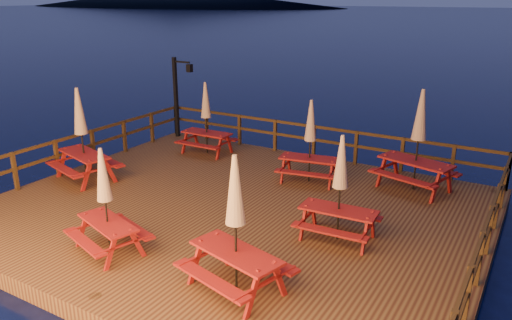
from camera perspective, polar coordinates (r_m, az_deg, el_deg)
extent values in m
plane|color=black|center=(12.99, -2.48, -7.03)|extent=(500.00, 500.00, 0.00)
cube|color=#422215|center=(12.90, -2.49, -6.22)|extent=(12.00, 10.00, 0.40)
cylinder|color=#362311|center=(19.68, -8.83, 0.80)|extent=(0.24, 0.24, 1.40)
cylinder|color=#362311|center=(16.83, 6.12, -2.14)|extent=(0.24, 0.24, 1.40)
cylinder|color=#362311|center=(15.56, 25.25, -5.64)|extent=(0.24, 0.24, 1.40)
cube|color=#362311|center=(16.53, 6.69, 3.82)|extent=(11.70, 0.06, 0.09)
cube|color=#362311|center=(16.64, 6.63, 2.34)|extent=(11.70, 0.06, 0.09)
cube|color=#362311|center=(18.97, -6.38, 4.17)|extent=(0.10, 0.10, 1.10)
cube|color=#362311|center=(16.66, 6.63, 2.15)|extent=(0.10, 0.10, 1.10)
cube|color=#362311|center=(15.46, 22.62, -0.47)|extent=(0.10, 0.10, 1.10)
cube|color=#362311|center=(16.26, -20.11, 2.57)|extent=(0.06, 9.70, 0.09)
cube|color=#362311|center=(16.38, -19.94, 1.07)|extent=(0.06, 9.70, 0.09)
cube|color=#362311|center=(16.40, -19.92, 0.89)|extent=(0.10, 0.10, 1.10)
cube|color=#362311|center=(18.97, -10.97, 3.94)|extent=(0.10, 0.10, 1.10)
cube|color=#362311|center=(10.64, 25.01, -6.23)|extent=(0.06, 9.70, 0.09)
cube|color=#362311|center=(10.82, 24.69, -8.38)|extent=(0.06, 9.70, 0.09)
cube|color=#362311|center=(10.84, 24.66, -8.64)|extent=(0.10, 0.10, 1.10)
cube|color=#362311|center=(14.44, 26.57, -2.29)|extent=(0.10, 0.10, 1.10)
cube|color=black|center=(19.07, -9.13, 7.05)|extent=(0.12, 0.12, 3.00)
cube|color=black|center=(18.63, -8.50, 11.03)|extent=(0.70, 0.06, 0.06)
cube|color=black|center=(18.44, -7.61, 10.37)|extent=(0.18, 0.18, 0.28)
sphere|color=#FFAD66|center=(18.44, -7.61, 10.37)|extent=(0.14, 0.14, 0.14)
cube|color=maroon|center=(10.89, -16.61, -6.86)|extent=(1.71, 1.07, 0.04)
cube|color=maroon|center=(11.21, -14.03, -7.39)|extent=(1.60, 0.71, 0.04)
cube|color=maroon|center=(10.82, -19.03, -8.85)|extent=(1.60, 0.71, 0.04)
cube|color=maroon|center=(11.69, -16.61, -6.88)|extent=(0.08, 0.10, 0.66)
cube|color=maroon|center=(11.49, -19.24, -7.62)|extent=(0.08, 0.10, 0.66)
cube|color=maroon|center=(10.61, -13.42, -9.28)|extent=(0.08, 0.10, 0.66)
cube|color=maroon|center=(10.39, -16.28, -10.17)|extent=(0.08, 0.10, 0.66)
cylinder|color=black|center=(10.72, -16.82, -4.72)|extent=(0.04, 0.04, 2.21)
cone|color=tan|center=(10.50, -17.13, -1.60)|extent=(0.32, 0.32, 1.11)
sphere|color=black|center=(10.34, -17.40, 1.08)|extent=(0.06, 0.06, 0.06)
cube|color=maroon|center=(15.27, -19.08, 0.68)|extent=(2.03, 1.22, 0.05)
cube|color=maroon|center=(15.62, -16.88, 0.07)|extent=(1.91, 0.79, 0.05)
cube|color=maroon|center=(15.13, -21.11, -0.97)|extent=(1.91, 0.79, 0.05)
cube|color=maroon|center=(16.21, -19.04, 0.22)|extent=(0.09, 0.12, 0.79)
cube|color=maroon|center=(15.96, -21.28, -0.32)|extent=(0.09, 0.12, 0.79)
cube|color=maroon|center=(14.85, -16.40, -1.15)|extent=(0.09, 0.12, 0.79)
cube|color=maroon|center=(14.57, -18.81, -1.77)|extent=(0.09, 0.12, 0.79)
cylinder|color=black|center=(15.13, -19.29, 2.58)|extent=(0.05, 0.05, 2.64)
cone|color=tan|center=(14.96, -19.58, 5.30)|extent=(0.38, 0.38, 1.32)
sphere|color=black|center=(14.84, -19.83, 7.60)|extent=(0.07, 0.07, 0.07)
cube|color=maroon|center=(14.40, 6.13, 0.20)|extent=(1.77, 0.95, 0.05)
cube|color=maroon|center=(15.01, 6.63, -0.19)|extent=(1.70, 0.56, 0.05)
cube|color=maroon|center=(13.98, 5.52, -1.57)|extent=(1.70, 0.56, 0.05)
cube|color=maroon|center=(14.97, 3.78, -0.44)|extent=(0.07, 0.10, 0.70)
cube|color=maroon|center=(14.41, 3.08, -1.18)|extent=(0.07, 0.10, 0.70)
cube|color=maroon|center=(14.66, 9.04, -1.05)|extent=(0.07, 0.10, 0.70)
cube|color=maroon|center=(14.09, 8.53, -1.83)|extent=(0.07, 0.10, 0.70)
cylinder|color=black|center=(14.26, 6.19, 1.98)|extent=(0.04, 0.04, 2.34)
cone|color=tan|center=(14.09, 6.29, 4.54)|extent=(0.34, 0.34, 1.17)
sphere|color=black|center=(13.98, 6.36, 6.69)|extent=(0.07, 0.07, 0.07)
cube|color=maroon|center=(17.03, -5.66, 3.11)|extent=(1.71, 0.69, 0.05)
cube|color=maroon|center=(17.55, -4.56, 2.64)|extent=(1.71, 0.29, 0.05)
cube|color=maroon|center=(16.67, -6.76, 1.71)|extent=(1.71, 0.29, 0.05)
cube|color=maroon|center=(17.77, -6.91, 2.53)|extent=(0.06, 0.10, 0.71)
cube|color=maroon|center=(17.30, -8.14, 2.03)|extent=(0.06, 0.10, 0.71)
cube|color=maroon|center=(16.99, -3.06, 1.89)|extent=(0.06, 0.10, 0.71)
cube|color=maroon|center=(16.49, -4.24, 1.35)|extent=(0.06, 0.10, 0.71)
cylinder|color=black|center=(16.91, -5.71, 4.66)|extent=(0.04, 0.04, 2.37)
cone|color=tan|center=(16.77, -5.78, 6.86)|extent=(0.34, 0.34, 1.18)
sphere|color=black|center=(16.67, -5.84, 8.70)|extent=(0.07, 0.07, 0.07)
cube|color=maroon|center=(9.13, -2.31, -10.51)|extent=(1.94, 1.14, 0.05)
cube|color=maroon|center=(9.64, 0.41, -10.87)|extent=(1.83, 0.73, 0.05)
cube|color=maroon|center=(8.94, -5.22, -13.51)|extent=(1.83, 0.73, 0.05)
cube|color=maroon|center=(10.00, -3.85, -10.26)|extent=(0.08, 0.11, 0.76)
cube|color=maroon|center=(9.64, -6.90, -11.55)|extent=(0.08, 0.11, 0.76)
cube|color=maroon|center=(9.06, 2.67, -13.53)|extent=(0.08, 0.11, 0.76)
cube|color=maroon|center=(8.66, -0.43, -15.19)|extent=(0.08, 0.11, 0.76)
cylinder|color=black|center=(8.90, -2.35, -7.66)|extent=(0.04, 0.04, 2.53)
cone|color=tan|center=(8.61, -2.41, -3.42)|extent=(0.36, 0.36, 1.26)
sphere|color=black|center=(8.41, -2.46, 0.29)|extent=(0.07, 0.07, 0.07)
cube|color=maroon|center=(14.36, 17.81, -0.16)|extent=(2.11, 1.27, 0.05)
cube|color=maroon|center=(15.01, 18.92, -0.80)|extent=(1.98, 0.83, 0.05)
cube|color=maroon|center=(13.91, 16.35, -2.03)|extent=(1.98, 0.83, 0.05)
cube|color=maroon|center=(15.16, 15.64, -0.62)|extent=(0.09, 0.12, 0.82)
cube|color=maroon|center=(14.57, 14.15, -1.26)|extent=(0.09, 0.12, 0.82)
cube|color=maroon|center=(14.45, 21.18, -2.13)|extent=(0.09, 0.12, 0.82)
cube|color=maroon|center=(13.84, 19.86, -2.88)|extent=(0.09, 0.12, 0.82)
cylinder|color=black|center=(14.20, 18.02, 1.94)|extent=(0.05, 0.05, 2.74)
cone|color=tan|center=(14.01, 18.33, 4.95)|extent=(0.39, 0.39, 1.37)
sphere|color=black|center=(13.89, 18.59, 7.49)|extent=(0.08, 0.08, 0.08)
cube|color=maroon|center=(11.10, 9.42, -5.65)|extent=(1.70, 0.74, 0.05)
cube|color=maroon|center=(11.70, 10.23, -5.89)|extent=(1.68, 0.35, 0.05)
cube|color=maroon|center=(10.73, 8.38, -8.10)|extent=(1.68, 0.35, 0.05)
cube|color=maroon|center=(11.71, 6.58, -6.05)|extent=(0.06, 0.10, 0.70)
cube|color=maroon|center=(11.19, 5.42, -7.22)|extent=(0.06, 0.10, 0.70)
cube|color=maroon|center=(11.34, 13.19, -7.29)|extent=(0.06, 0.10, 0.70)
cube|color=maroon|center=(10.81, 12.33, -8.57)|extent=(0.06, 0.10, 0.70)
cylinder|color=black|center=(10.92, 9.55, -3.42)|extent=(0.04, 0.04, 2.32)
cone|color=tan|center=(10.70, 9.73, -0.19)|extent=(0.33, 0.33, 1.16)
sphere|color=black|center=(10.54, 9.89, 2.59)|extent=(0.06, 0.06, 0.06)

